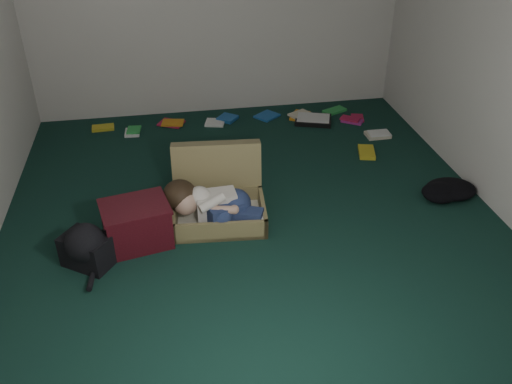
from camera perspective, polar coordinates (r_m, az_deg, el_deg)
name	(u,v)px	position (r m, az deg, el deg)	size (l,w,h in m)	color
floor	(253,219)	(4.43, -0.34, -2.81)	(4.50, 4.50, 0.00)	#102E25
wall_front	(363,279)	(1.92, 11.20, -8.93)	(4.50, 4.50, 0.00)	silver
suitcase	(218,195)	(4.43, -4.00, -0.37)	(0.79, 0.78, 0.54)	olive
person	(212,204)	(4.25, -4.63, -1.24)	(0.79, 0.43, 0.34)	silver
maroon_bin	(137,224)	(4.17, -12.45, -3.32)	(0.56, 0.48, 0.34)	#430D15
backpack	(88,249)	(4.08, -17.30, -5.76)	(0.43, 0.35, 0.26)	black
clothing_pile	(447,190)	(4.94, 19.45, 0.18)	(0.47, 0.39, 0.15)	black
paper_tray	(313,120)	(6.08, 6.05, 7.57)	(0.46, 0.40, 0.05)	black
book_scatter	(267,124)	(5.98, 1.16, 7.16)	(3.07, 1.31, 0.02)	gold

